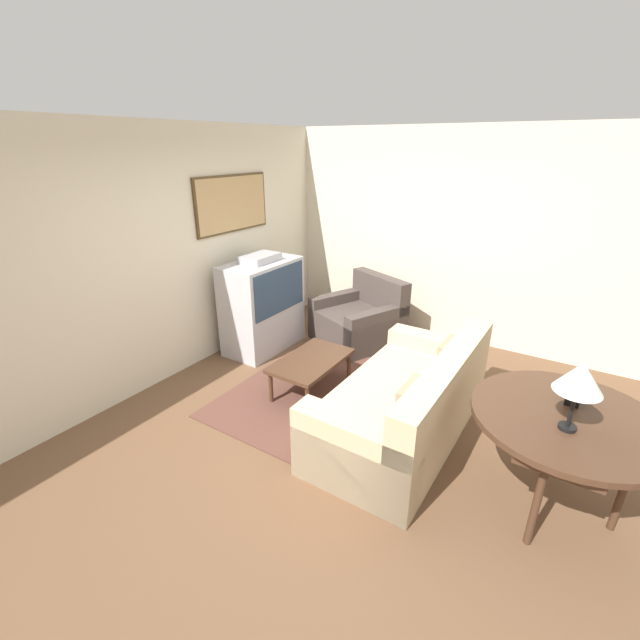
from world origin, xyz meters
The scene contains 11 objects.
ground_plane centered at (0.00, 0.00, 0.00)m, with size 12.00×12.00×0.00m, color brown.
wall_back centered at (0.01, 2.13, 1.36)m, with size 12.00×0.10×2.70m.
wall_right centered at (2.63, 0.00, 1.35)m, with size 0.06×12.00×2.70m.
area_rug centered at (0.40, 0.56, 0.01)m, with size 2.07×1.48×0.01m.
tv centered at (0.99, 1.69, 0.59)m, with size 1.04×0.58×1.23m.
couch centered at (0.25, -0.57, 0.31)m, with size 1.99×1.01×0.87m.
armchair centered at (1.83, 0.74, 0.28)m, with size 1.24×1.26×0.86m.
coffee_table centered at (0.41, 0.56, 0.35)m, with size 0.92×0.55×0.39m.
console_table centered at (0.05, -1.78, 0.71)m, with size 1.25×1.25×0.78m.
table_lamp centered at (-0.11, -1.78, 1.15)m, with size 0.29×0.29×0.48m.
mantel_clock centered at (0.27, -1.78, 0.87)m, with size 0.17×0.10×0.18m.
Camera 1 is at (-2.89, -1.68, 2.48)m, focal length 24.00 mm.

